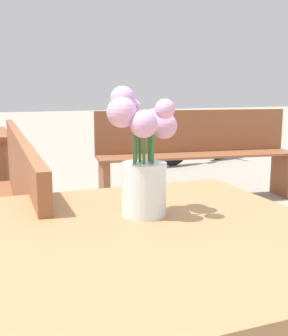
# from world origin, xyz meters

# --- Properties ---
(table_front) EXTENTS (0.91, 0.87, 0.74)m
(table_front) POSITION_xyz_m (0.00, -0.00, 0.63)
(table_front) COLOR #9E7047
(table_front) RESTS_ON ground_plane
(flower_vase) EXTENTS (0.18, 0.15, 0.31)m
(flower_vase) POSITION_xyz_m (0.06, 0.10, 0.87)
(flower_vase) COLOR silver
(flower_vase) RESTS_ON table_front
(bench_near) EXTENTS (0.49, 1.88, 0.85)m
(bench_near) POSITION_xyz_m (-0.18, 1.10, 0.47)
(bench_near) COLOR brown
(bench_near) RESTS_ON ground_plane
(bench_far) EXTENTS (1.93, 0.69, 0.85)m
(bench_far) POSITION_xyz_m (1.71, 2.60, 0.47)
(bench_far) COLOR brown
(bench_far) RESTS_ON ground_plane
(bicycle) EXTENTS (1.52, 0.52, 0.73)m
(bicycle) POSITION_xyz_m (2.81, 4.38, 0.33)
(bicycle) COLOR black
(bicycle) RESTS_ON ground_plane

